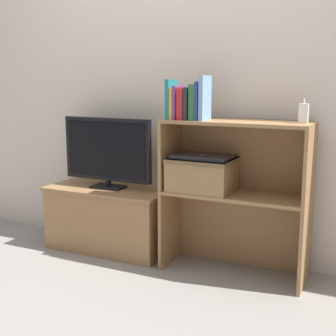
{
  "coord_description": "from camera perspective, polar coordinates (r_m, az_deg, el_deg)",
  "views": [
    {
      "loc": [
        1.26,
        -2.46,
        1.18
      ],
      "look_at": [
        0.0,
        0.17,
        0.62
      ],
      "focal_mm": 50.0,
      "sensor_mm": 36.0,
      "label": 1
    }
  ],
  "objects": [
    {
      "name": "book_teal",
      "position": [
        2.83,
        0.42,
        8.38
      ],
      "size": [
        0.02,
        0.14,
        0.24
      ],
      "color": "#1E7075",
      "rests_on": "bookshelf_upper_tier"
    },
    {
      "name": "book_crimson",
      "position": [
        2.8,
        1.97,
        7.85
      ],
      "size": [
        0.04,
        0.14,
        0.19
      ],
      "color": "#B22328",
      "rests_on": "bookshelf_upper_tier"
    },
    {
      "name": "book_charcoal",
      "position": [
        2.78,
        2.69,
        7.86
      ],
      "size": [
        0.02,
        0.16,
        0.19
      ],
      "color": "#232328",
      "rests_on": "bookshelf_upper_tier"
    },
    {
      "name": "storage_basket_left",
      "position": [
        2.86,
        4.21,
        -0.55
      ],
      "size": [
        0.38,
        0.31,
        0.2
      ],
      "color": "#937047",
      "rests_on": "bookshelf_lower_tier"
    },
    {
      "name": "wall_back",
      "position": [
        3.13,
        1.94,
        11.25
      ],
      "size": [
        10.0,
        0.05,
        2.4
      ],
      "color": "beige",
      "rests_on": "ground_plane"
    },
    {
      "name": "tv",
      "position": [
        3.19,
        -7.42,
        2.06
      ],
      "size": [
        0.66,
        0.14,
        0.48
      ],
      "color": "black",
      "rests_on": "tv_stand"
    },
    {
      "name": "ground_plane",
      "position": [
        3.0,
        -1.43,
        -12.27
      ],
      "size": [
        16.0,
        16.0,
        0.0
      ],
      "primitive_type": "plane",
      "color": "gray"
    },
    {
      "name": "book_navy",
      "position": [
        2.76,
        3.99,
        8.16
      ],
      "size": [
        0.02,
        0.16,
        0.22
      ],
      "color": "navy",
      "rests_on": "bookshelf_upper_tier"
    },
    {
      "name": "book_mustard",
      "position": [
        2.82,
        0.9,
        7.85
      ],
      "size": [
        0.02,
        0.14,
        0.19
      ],
      "color": "gold",
      "rests_on": "bookshelf_upper_tier"
    },
    {
      "name": "book_forest",
      "position": [
        2.77,
        3.4,
        8.02
      ],
      "size": [
        0.04,
        0.14,
        0.21
      ],
      "color": "#286638",
      "rests_on": "bookshelf_upper_tier"
    },
    {
      "name": "book_skyblue",
      "position": [
        2.75,
        4.52,
        8.5
      ],
      "size": [
        0.03,
        0.14,
        0.26
      ],
      "color": "#709ECC",
      "rests_on": "bookshelf_upper_tier"
    },
    {
      "name": "laptop",
      "position": [
        2.84,
        4.24,
        1.42
      ],
      "size": [
        0.35,
        0.22,
        0.02
      ],
      "color": "#2D2D33",
      "rests_on": "storage_basket_left"
    },
    {
      "name": "tv_stand",
      "position": [
        3.3,
        -7.2,
        -6.12
      ],
      "size": [
        0.85,
        0.39,
        0.44
      ],
      "color": "olive",
      "rests_on": "ground_plane"
    },
    {
      "name": "baby_monitor",
      "position": [
        2.67,
        16.2,
        6.43
      ],
      "size": [
        0.05,
        0.03,
        0.14
      ],
      "color": "white",
      "rests_on": "bookshelf_upper_tier"
    },
    {
      "name": "bookshelf_upper_tier",
      "position": [
        2.83,
        8.71,
        2.73
      ],
      "size": [
        0.87,
        0.34,
        0.43
      ],
      "color": "olive",
      "rests_on": "bookshelf_lower_tier"
    },
    {
      "name": "bookshelf_lower_tier",
      "position": [
        2.94,
        8.46,
        -6.29
      ],
      "size": [
        0.87,
        0.34,
        0.5
      ],
      "color": "olive",
      "rests_on": "ground_plane"
    },
    {
      "name": "book_plum",
      "position": [
        2.81,
        1.33,
        7.97
      ],
      "size": [
        0.02,
        0.16,
        0.2
      ],
      "color": "#6B2D66",
      "rests_on": "bookshelf_upper_tier"
    }
  ]
}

